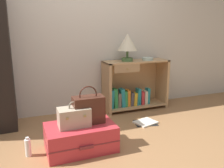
{
  "coord_description": "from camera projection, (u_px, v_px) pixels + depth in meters",
  "views": [
    {
      "loc": [
        -0.83,
        -2.04,
        1.29
      ],
      "look_at": [
        0.29,
        0.8,
        0.55
      ],
      "focal_mm": 38.45,
      "sensor_mm": 36.0,
      "label": 1
    }
  ],
  "objects": [
    {
      "name": "ground_plane",
      "position": [
        114.0,
        156.0,
        2.44
      ],
      "size": [
        9.0,
        9.0,
        0.0
      ],
      "primitive_type": "plane",
      "color": "#9E7047"
    },
    {
      "name": "back_wall",
      "position": [
        76.0,
        25.0,
        3.49
      ],
      "size": [
        6.4,
        0.1,
        2.6
      ],
      "primitive_type": "cube",
      "color": "beige",
      "rests_on": "ground_plane"
    },
    {
      "name": "bookshelf",
      "position": [
        133.0,
        87.0,
        3.79
      ],
      "size": [
        1.02,
        0.37,
        0.77
      ],
      "color": "tan",
      "rests_on": "ground_plane"
    },
    {
      "name": "table_lamp",
      "position": [
        127.0,
        43.0,
        3.56
      ],
      "size": [
        0.29,
        0.29,
        0.41
      ],
      "color": "#4C7542",
      "rests_on": "bookshelf"
    },
    {
      "name": "bowl",
      "position": [
        148.0,
        59.0,
        3.73
      ],
      "size": [
        0.17,
        0.17,
        0.04
      ],
      "primitive_type": "cylinder",
      "color": "silver",
      "rests_on": "bookshelf"
    },
    {
      "name": "suitcase_large",
      "position": [
        81.0,
        137.0,
        2.55
      ],
      "size": [
        0.73,
        0.48,
        0.28
      ],
      "color": "#D1333D",
      "rests_on": "ground_plane"
    },
    {
      "name": "train_case",
      "position": [
        74.0,
        117.0,
        2.47
      ],
      "size": [
        0.32,
        0.2,
        0.27
      ],
      "color": "#B7A88E",
      "rests_on": "suitcase_large"
    },
    {
      "name": "handbag",
      "position": [
        89.0,
        109.0,
        2.54
      ],
      "size": [
        0.33,
        0.17,
        0.41
      ],
      "color": "#472319",
      "rests_on": "suitcase_large"
    },
    {
      "name": "bottle",
      "position": [
        28.0,
        147.0,
        2.42
      ],
      "size": [
        0.06,
        0.06,
        0.2
      ],
      "color": "white",
      "rests_on": "ground_plane"
    },
    {
      "name": "open_book_on_floor",
      "position": [
        145.0,
        122.0,
        3.27
      ],
      "size": [
        0.34,
        0.31,
        0.02
      ],
      "color": "white",
      "rests_on": "ground_plane"
    }
  ]
}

